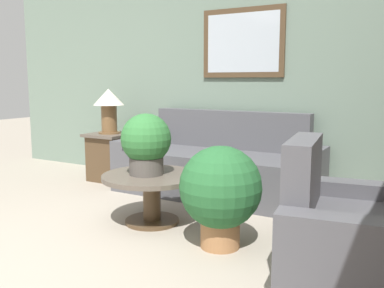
{
  "coord_description": "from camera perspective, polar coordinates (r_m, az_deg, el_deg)",
  "views": [
    {
      "loc": [
        2.21,
        -1.46,
        1.26
      ],
      "look_at": [
        0.09,
        2.2,
        0.63
      ],
      "focal_mm": 40.0,
      "sensor_mm": 36.0,
      "label": 1
    }
  ],
  "objects": [
    {
      "name": "potted_plant_on_table",
      "position": [
        3.75,
        -6.15,
        0.21
      ],
      "size": [
        0.44,
        0.44,
        0.54
      ],
      "color": "#4C4742",
      "rests_on": "coffee_table"
    },
    {
      "name": "wall_back",
      "position": [
        5.15,
        4.82,
        9.02
      ],
      "size": [
        6.98,
        0.09,
        2.6
      ],
      "color": "slate",
      "rests_on": "ground_plane"
    },
    {
      "name": "side_table",
      "position": [
        5.52,
        -10.84,
        -1.61
      ],
      "size": [
        0.51,
        0.51,
        0.6
      ],
      "color": "#4C3823",
      "rests_on": "ground_plane"
    },
    {
      "name": "potted_plant_floor",
      "position": [
        3.23,
        3.82,
        -6.24
      ],
      "size": [
        0.62,
        0.62,
        0.78
      ],
      "color": "#9E6B42",
      "rests_on": "ground_plane"
    },
    {
      "name": "armchair",
      "position": [
        2.8,
        21.89,
        -12.31
      ],
      "size": [
        1.1,
        1.14,
        0.91
      ],
      "rotation": [
        0.0,
        0.0,
        1.71
      ],
      "color": "#4C4C51",
      "rests_on": "ground_plane"
    },
    {
      "name": "couch_main",
      "position": [
        4.74,
        3.37,
        -3.18
      ],
      "size": [
        2.25,
        0.88,
        0.91
      ],
      "color": "#4C4C51",
      "rests_on": "ground_plane"
    },
    {
      "name": "coffee_table",
      "position": [
        3.82,
        -5.4,
        -5.82
      ],
      "size": [
        0.87,
        0.87,
        0.44
      ],
      "color": "#4C3823",
      "rests_on": "ground_plane"
    },
    {
      "name": "table_lamp",
      "position": [
        5.45,
        -11.04,
        5.2
      ],
      "size": [
        0.38,
        0.38,
        0.56
      ],
      "color": "brown",
      "rests_on": "side_table"
    }
  ]
}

